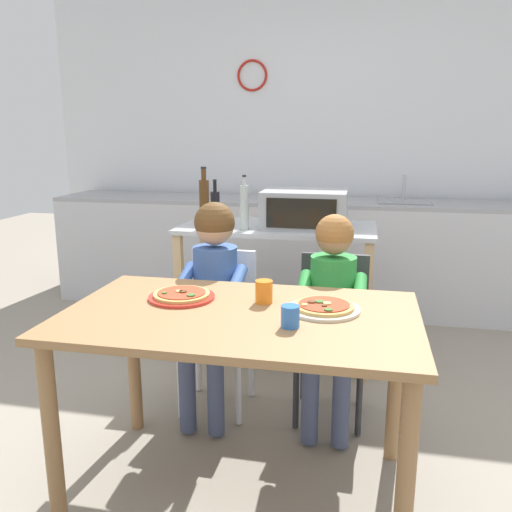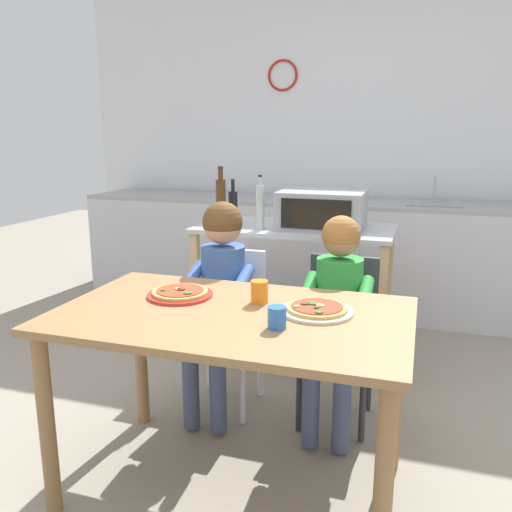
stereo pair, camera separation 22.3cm
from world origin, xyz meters
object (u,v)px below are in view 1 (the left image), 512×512
pizza_plate_red_rimmed (182,296)px  pizza_plate_cream (324,307)px  child_in_green_shirt (332,298)px  bottle_clear_vinegar (215,207)px  dining_chair_right (332,324)px  kitchen_island_cart (277,269)px  drinking_cup_orange (264,292)px  dining_chair_left (220,317)px  bottle_dark_olive_oil (244,207)px  dining_table (240,339)px  bottle_squat_spirits (204,203)px  drinking_cup_blue (290,316)px  child_in_blue_striped_shirt (213,283)px  toaster_oven (305,209)px

pizza_plate_red_rimmed → pizza_plate_cream: (0.58, -0.03, -0.00)m
child_in_green_shirt → pizza_plate_red_rimmed: size_ratio=3.79×
bottle_clear_vinegar → dining_chair_right: bottle_clear_vinegar is taller
pizza_plate_red_rimmed → kitchen_island_cart: bearing=81.1°
drinking_cup_orange → dining_chair_right: bearing=66.6°
dining_chair_left → pizza_plate_red_rimmed: bearing=-90.0°
pizza_plate_cream → drinking_cup_orange: bearing=168.7°
bottle_dark_olive_oil → dining_table: (0.25, -1.17, -0.34)m
kitchen_island_cart → bottle_squat_spirits: 0.63m
kitchen_island_cart → bottle_dark_olive_oil: size_ratio=3.71×
dining_table → drinking_cup_blue: 0.28m
bottle_squat_spirits → drinking_cup_orange: (0.56, -1.02, -0.21)m
bottle_clear_vinegar → child_in_blue_striped_shirt: bearing=-75.3°
bottle_clear_vinegar → dining_chair_left: bearing=-72.6°
kitchen_island_cart → drinking_cup_blue: bearing=-78.8°
bottle_squat_spirits → dining_chair_left: 0.75m
drinking_cup_orange → dining_chair_left: bearing=122.2°
pizza_plate_cream → drinking_cup_blue: 0.22m
drinking_cup_orange → dining_table: bearing=-116.2°
drinking_cup_orange → drinking_cup_blue: bearing=-60.3°
dining_chair_right → child_in_blue_striped_shirt: size_ratio=0.76×
child_in_blue_striped_shirt → child_in_green_shirt: (0.58, 0.02, -0.04)m
kitchen_island_cart → drinking_cup_blue: 1.50m
bottle_squat_spirits → child_in_green_shirt: bearing=-35.9°
dining_table → drinking_cup_blue: bearing=-28.3°
drinking_cup_orange → kitchen_island_cart: bearing=97.0°
toaster_oven → pizza_plate_cream: bearing=-79.8°
dining_table → kitchen_island_cart: bearing=93.4°
toaster_oven → drinking_cup_orange: toaster_oven is taller
child_in_green_shirt → dining_chair_right: bearing=90.0°
dining_chair_left → bottle_clear_vinegar: bearing=107.4°
pizza_plate_red_rimmed → bottle_dark_olive_oil: bearing=88.9°
bottle_dark_olive_oil → drinking_cup_orange: (0.32, -1.03, -0.19)m
dining_chair_left → dining_table: bearing=-68.0°
bottle_dark_olive_oil → dining_chair_left: bottle_dark_olive_oil is taller
dining_chair_left → child_in_green_shirt: child_in_green_shirt is taller
kitchen_island_cart → dining_chair_right: kitchen_island_cart is taller
kitchen_island_cart → toaster_oven: toaster_oven is taller
dining_chair_left → pizza_plate_cream: dining_chair_left is taller
bottle_dark_olive_oil → child_in_green_shirt: bottle_dark_olive_oil is taller
bottle_clear_vinegar → drinking_cup_orange: (0.53, -1.14, -0.17)m
child_in_blue_striped_shirt → pizza_plate_cream: child_in_blue_striped_shirt is taller
bottle_clear_vinegar → dining_table: bottle_clear_vinegar is taller
toaster_oven → pizza_plate_red_rimmed: size_ratio=1.85×
bottle_dark_olive_oil → bottle_squat_spirits: bearing=-176.1°
kitchen_island_cart → child_in_green_shirt: child_in_green_shirt is taller
child_in_blue_striped_shirt → pizza_plate_red_rimmed: (0.00, -0.44, 0.07)m
kitchen_island_cart → bottle_clear_vinegar: bottle_clear_vinegar is taller
bottle_squat_spirits → drinking_cup_orange: bearing=-61.2°
bottle_clear_vinegar → drinking_cup_orange: bottle_clear_vinegar is taller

